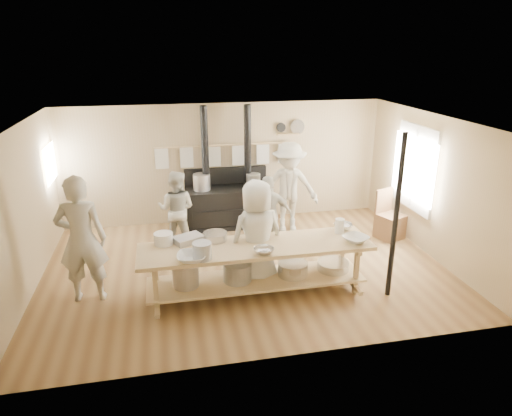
# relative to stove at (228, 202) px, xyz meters

# --- Properties ---
(ground) EXTENTS (7.00, 7.00, 0.00)m
(ground) POSITION_rel_stove_xyz_m (0.01, -2.12, -0.52)
(ground) COLOR brown
(ground) RESTS_ON ground
(room_shell) EXTENTS (7.00, 7.00, 7.00)m
(room_shell) POSITION_rel_stove_xyz_m (0.01, -2.12, 1.10)
(room_shell) COLOR tan
(room_shell) RESTS_ON ground
(window_right) EXTENTS (0.09, 1.50, 1.65)m
(window_right) POSITION_rel_stove_xyz_m (3.48, -1.52, 0.98)
(window_right) COLOR beige
(window_right) RESTS_ON ground
(left_opening) EXTENTS (0.00, 0.90, 0.90)m
(left_opening) POSITION_rel_stove_xyz_m (-3.44, -0.12, 1.08)
(left_opening) COLOR white
(left_opening) RESTS_ON ground
(stove) EXTENTS (1.90, 0.75, 2.60)m
(stove) POSITION_rel_stove_xyz_m (0.00, 0.00, 0.00)
(stove) COLOR black
(stove) RESTS_ON ground
(towel_rail) EXTENTS (3.00, 0.04, 0.47)m
(towel_rail) POSITION_rel_stove_xyz_m (0.01, 0.28, 1.04)
(towel_rail) COLOR tan
(towel_rail) RESTS_ON ground
(back_wall_shelf) EXTENTS (0.63, 0.14, 0.32)m
(back_wall_shelf) POSITION_rel_stove_xyz_m (1.47, 0.32, 1.48)
(back_wall_shelf) COLOR tan
(back_wall_shelf) RESTS_ON ground
(prep_table) EXTENTS (3.60, 0.90, 0.85)m
(prep_table) POSITION_rel_stove_xyz_m (-0.00, -3.02, -0.00)
(prep_table) COLOR tan
(prep_table) RESTS_ON ground
(support_post) EXTENTS (0.08, 0.08, 2.60)m
(support_post) POSITION_rel_stove_xyz_m (2.06, -3.47, 0.78)
(support_post) COLOR black
(support_post) RESTS_ON ground
(cook_far_left) EXTENTS (0.75, 0.51, 2.01)m
(cook_far_left) POSITION_rel_stove_xyz_m (-2.59, -2.62, 0.49)
(cook_far_left) COLOR beige
(cook_far_left) RESTS_ON ground
(cook_left) EXTENTS (0.89, 0.79, 1.52)m
(cook_left) POSITION_rel_stove_xyz_m (-1.12, -0.89, 0.24)
(cook_left) COLOR beige
(cook_left) RESTS_ON ground
(cook_center) EXTENTS (0.99, 0.75, 1.82)m
(cook_center) POSITION_rel_stove_xyz_m (0.07, -2.79, 0.39)
(cook_center) COLOR beige
(cook_center) RESTS_ON ground
(cook_right) EXTENTS (0.91, 0.43, 1.51)m
(cook_right) POSITION_rel_stove_xyz_m (0.55, -1.56, 0.24)
(cook_right) COLOR beige
(cook_right) RESTS_ON ground
(cook_by_window) EXTENTS (1.33, 0.90, 1.91)m
(cook_by_window) POSITION_rel_stove_xyz_m (1.21, -0.56, 0.43)
(cook_by_window) COLOR beige
(cook_by_window) RESTS_ON ground
(chair) EXTENTS (0.61, 0.61, 1.01)m
(chair) POSITION_rel_stove_xyz_m (3.13, -1.37, -0.22)
(chair) COLOR brown
(chair) RESTS_ON ground
(bowl_white_a) EXTENTS (0.48, 0.48, 0.10)m
(bowl_white_a) POSITION_rel_stove_xyz_m (-1.00, -3.35, 0.38)
(bowl_white_a) COLOR white
(bowl_white_a) RESTS_ON prep_table
(bowl_steel_a) EXTENTS (0.43, 0.43, 0.10)m
(bowl_steel_a) POSITION_rel_stove_xyz_m (0.05, -3.35, 0.38)
(bowl_steel_a) COLOR silver
(bowl_steel_a) RESTS_ON prep_table
(bowl_white_b) EXTENTS (0.51, 0.51, 0.09)m
(bowl_white_b) POSITION_rel_stove_xyz_m (1.56, -3.21, 0.38)
(bowl_white_b) COLOR white
(bowl_white_b) RESTS_ON prep_table
(bowl_steel_b) EXTENTS (0.33, 0.33, 0.10)m
(bowl_steel_b) POSITION_rel_stove_xyz_m (1.56, -2.69, 0.38)
(bowl_steel_b) COLOR silver
(bowl_steel_b) RESTS_ON prep_table
(roasting_pan) EXTENTS (0.52, 0.45, 0.10)m
(roasting_pan) POSITION_rel_stove_xyz_m (-1.01, -2.69, 0.38)
(roasting_pan) COLOR #B2B2B7
(roasting_pan) RESTS_ON prep_table
(mixing_bowl_large) EXTENTS (0.42, 0.42, 0.12)m
(mixing_bowl_large) POSITION_rel_stove_xyz_m (-0.59, -2.69, 0.39)
(mixing_bowl_large) COLOR silver
(mixing_bowl_large) RESTS_ON prep_table
(bucket_galv) EXTENTS (0.31, 0.31, 0.25)m
(bucket_galv) POSITION_rel_stove_xyz_m (-0.85, -3.32, 0.46)
(bucket_galv) COLOR gray
(bucket_galv) RESTS_ON prep_table
(deep_bowl_enamel) EXTENTS (0.33, 0.33, 0.18)m
(deep_bowl_enamel) POSITION_rel_stove_xyz_m (-1.39, -2.69, 0.42)
(deep_bowl_enamel) COLOR white
(deep_bowl_enamel) RESTS_ON prep_table
(pitcher) EXTENTS (0.19, 0.19, 0.24)m
(pitcher) POSITION_rel_stove_xyz_m (1.44, -2.82, 0.45)
(pitcher) COLOR white
(pitcher) RESTS_ON prep_table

